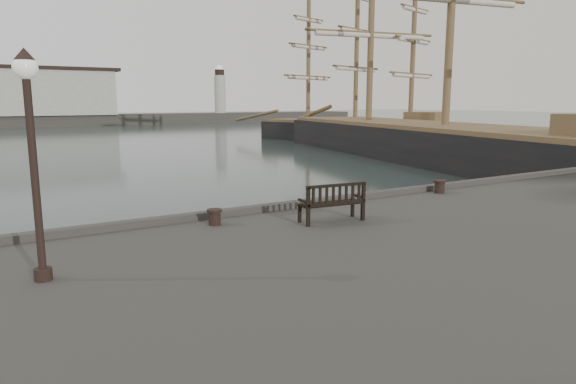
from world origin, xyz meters
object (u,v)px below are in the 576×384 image
(bollard_right, at_px, (440,187))
(lamp_post, at_px, (31,135))
(tall_ship_far, at_px, (355,136))
(tall_ship_main, at_px, (444,151))
(bollard_left, at_px, (215,217))
(bench, at_px, (332,210))

(bollard_right, bearing_deg, lamp_post, -169.01)
(tall_ship_far, bearing_deg, bollard_right, -141.20)
(lamp_post, xyz_separation_m, tall_ship_main, (29.71, 17.83, -3.23))
(bollard_left, distance_m, bollard_right, 8.14)
(bollard_right, bearing_deg, tall_ship_main, 41.46)
(bench, bearing_deg, bollard_right, 21.21)
(lamp_post, height_order, tall_ship_far, tall_ship_far)
(bench, height_order, bollard_right, bench)
(bollard_right, bearing_deg, bollard_left, -178.45)
(bollard_left, relative_size, tall_ship_far, 0.02)
(lamp_post, xyz_separation_m, tall_ship_far, (35.50, 35.81, -3.32))
(tall_ship_far, bearing_deg, tall_ship_main, -124.19)
(bench, relative_size, tall_ship_far, 0.07)
(bollard_left, height_order, bollard_right, bollard_right)
(bench, xyz_separation_m, bollard_right, (5.47, 1.44, -0.09))
(bench, relative_size, bollard_right, 3.99)
(bollard_right, height_order, lamp_post, lamp_post)
(bollard_right, xyz_separation_m, tall_ship_main, (17.50, 15.45, -0.99))
(bench, bearing_deg, tall_ship_main, 42.76)
(tall_ship_main, relative_size, tall_ship_far, 1.72)
(bollard_right, xyz_separation_m, tall_ship_far, (23.28, 33.44, -1.07))
(bollard_right, xyz_separation_m, lamp_post, (-12.22, -2.37, 2.25))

